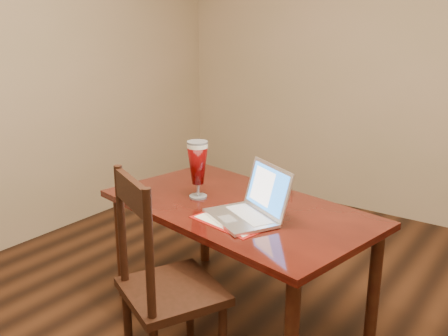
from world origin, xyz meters
The scene contains 2 objects.
dining_table centered at (-0.37, 0.43, 0.62)m, with size 1.58×1.07×1.00m.
dining_chair centered at (-0.35, -0.17, 0.48)m, with size 0.57×0.56×1.02m.
Camera 1 is at (1.04, -1.64, 1.64)m, focal length 40.00 mm.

